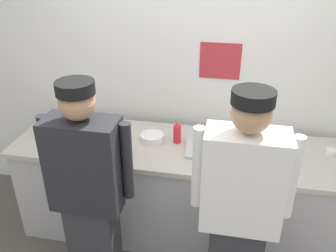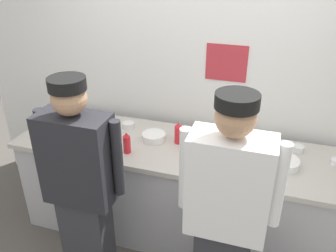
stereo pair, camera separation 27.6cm
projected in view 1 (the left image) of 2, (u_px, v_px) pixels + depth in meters
name	position (u px, v px, depth m)	size (l,w,h in m)	color
wall_back	(191.00, 63.00, 3.07)	(4.27, 0.11, 2.84)	white
prep_counter	(179.00, 190.00, 3.08)	(2.72, 0.76, 0.88)	#B2B2B7
chef_near_left	(89.00, 192.00, 2.35)	(0.60, 0.24, 1.66)	#2D2D33
chef_center	(240.00, 211.00, 2.17)	(0.61, 0.24, 1.69)	#2D2D33
plate_stack_front	(152.00, 138.00, 2.94)	(0.19, 0.19, 0.06)	white
plate_stack_rear	(283.00, 156.00, 2.70)	(0.23, 0.23, 0.06)	white
mixing_bowl_steel	(74.00, 134.00, 2.92)	(0.36, 0.36, 0.13)	#B7BABF
sheet_tray	(217.00, 149.00, 2.82)	(0.49, 0.31, 0.02)	#B7BABF
squeeze_bottle_primary	(177.00, 133.00, 2.90)	(0.06, 0.06, 0.18)	red
squeeze_bottle_secondary	(128.00, 145.00, 2.73)	(0.06, 0.06, 0.18)	red
squeeze_bottle_spare	(42.00, 124.00, 3.03)	(0.05, 0.05, 0.18)	red
ramekin_yellow_sauce	(294.00, 141.00, 2.90)	(0.09, 0.09, 0.05)	white
ramekin_red_sauce	(331.00, 152.00, 2.76)	(0.08, 0.08, 0.04)	white
ramekin_orange_sauce	(113.00, 146.00, 2.83)	(0.08, 0.08, 0.05)	white
ramekin_green_sauce	(124.00, 127.00, 3.12)	(0.10, 0.10, 0.05)	white
chefs_knife	(107.00, 140.00, 2.96)	(0.28, 0.03, 0.02)	#B7BABF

